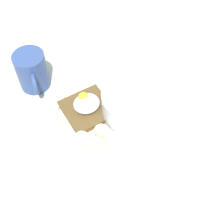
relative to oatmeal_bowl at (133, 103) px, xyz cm
name	(u,v)px	position (x,y,z in cm)	size (l,w,h in cm)	color
ground_plane	(112,122)	(-4.79, 0.64, -5.61)	(120.00, 120.00, 2.00)	beige
plate	(112,118)	(-4.79, 0.64, -3.81)	(26.68, 26.68, 1.60)	silver
oatmeal_bowl	(133,103)	(0.00, 0.00, 0.00)	(14.13, 14.13, 7.08)	white
toast_slice	(87,109)	(-9.43, 4.33, -2.78)	(11.84, 11.84, 1.47)	brown
poached_egg	(86,103)	(-9.46, 4.50, -0.44)	(6.08, 5.44, 3.78)	white
banana_slice_front	(95,143)	(-11.05, -4.52, -3.15)	(4.18, 4.15, 1.00)	beige
banana_slice_left	(101,131)	(-8.61, -2.37, -2.92)	(4.46, 4.45, 1.44)	beige
banana_slice_back	(112,139)	(-7.19, -5.13, -3.01)	(4.05, 3.97, 1.41)	beige
banana_slice_right	(82,139)	(-13.24, -2.63, -2.79)	(4.65, 4.69, 1.84)	beige
coffee_mug	(32,71)	(-18.28, 17.89, 0.40)	(7.44, 11.10, 9.75)	#364F8B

